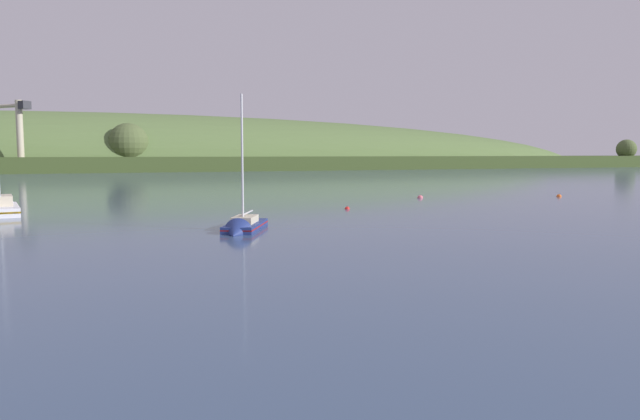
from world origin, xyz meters
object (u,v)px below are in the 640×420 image
object	(u,v)px
dockside_crane	(19,137)
mooring_buoy_far_upstream	(347,209)
sailboat_near_mooring	(243,229)
sailboat_midwater_white	(0,210)
mooring_buoy_midchannel	(559,197)
mooring_buoy_foreground	(420,198)

from	to	relation	value
dockside_crane	mooring_buoy_far_upstream	distance (m)	136.71
sailboat_near_mooring	sailboat_midwater_white	size ratio (longest dim) A/B	0.82
sailboat_near_mooring	mooring_buoy_midchannel	bearing A→B (deg)	138.36
sailboat_midwater_white	mooring_buoy_foreground	world-z (taller)	sailboat_midwater_white
sailboat_near_mooring	mooring_buoy_far_upstream	distance (m)	18.76
sailboat_midwater_white	mooring_buoy_foreground	bearing A→B (deg)	-95.19
sailboat_midwater_white	mooring_buoy_foreground	distance (m)	46.26
mooring_buoy_foreground	mooring_buoy_far_upstream	world-z (taller)	mooring_buoy_foreground
sailboat_midwater_white	mooring_buoy_far_upstream	bearing A→B (deg)	-111.85
mooring_buoy_foreground	mooring_buoy_midchannel	xyz separation A→B (m)	(17.84, -4.33, 0.00)
mooring_buoy_foreground	mooring_buoy_far_upstream	distance (m)	17.66
dockside_crane	mooring_buoy_far_upstream	xyz separation A→B (m)	(43.34, -129.27, -10.08)
sailboat_near_mooring	mooring_buoy_far_upstream	xyz separation A→B (m)	(13.66, 12.86, -0.16)
mooring_buoy_far_upstream	mooring_buoy_midchannel	bearing A→B (deg)	10.55
sailboat_midwater_white	mooring_buoy_midchannel	distance (m)	64.02
sailboat_midwater_white	mooring_buoy_far_upstream	world-z (taller)	sailboat_midwater_white
mooring_buoy_foreground	mooring_buoy_far_upstream	xyz separation A→B (m)	(-14.33, -10.32, 0.00)
dockside_crane	sailboat_near_mooring	xyz separation A→B (m)	(29.68, -142.12, -9.92)
sailboat_midwater_white	mooring_buoy_midchannel	world-z (taller)	sailboat_midwater_white
dockside_crane	sailboat_near_mooring	world-z (taller)	dockside_crane
sailboat_near_mooring	mooring_buoy_foreground	size ratio (longest dim) A/B	13.69
sailboat_near_mooring	dockside_crane	bearing A→B (deg)	-142.20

